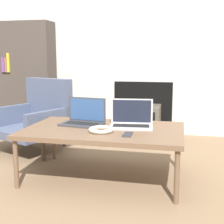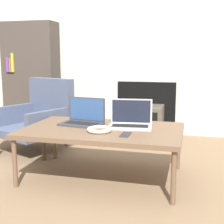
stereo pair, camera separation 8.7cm
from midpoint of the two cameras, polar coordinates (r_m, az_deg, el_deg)
The scene contains 10 objects.
ground_plane at distance 2.31m, azimuth -4.86°, elevation -15.04°, with size 14.00×14.00×0.00m, color #7A6047.
wall_back at distance 4.09m, azimuth 3.69°, elevation 14.22°, with size 7.00×0.08×2.60m.
table at distance 2.52m, azimuth -2.48°, elevation -3.64°, with size 1.26×0.79×0.41m.
laptop_left at distance 2.66m, azimuth -6.11°, elevation -1.21°, with size 0.38×0.27×0.22m.
laptop_right at distance 2.56m, azimuth 2.60°, elevation -1.59°, with size 0.37×0.25×0.22m.
headphones at distance 2.39m, azimuth -3.06°, elevation -3.24°, with size 0.19×0.19×0.03m.
phone at distance 2.29m, azimuth 1.81°, elevation -4.12°, with size 0.06×0.15×0.01m.
tv at distance 3.88m, azimuth 4.61°, elevation -1.71°, with size 0.47×0.42×0.40m.
armchair at distance 3.43m, azimuth -14.09°, elevation -0.76°, with size 0.82×0.83×0.75m.
bookshelf at distance 4.35m, azimuth -15.78°, elevation 6.14°, with size 0.72×0.32×1.44m.
Camera 1 is at (0.60, -2.01, 0.97)m, focal length 50.00 mm.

